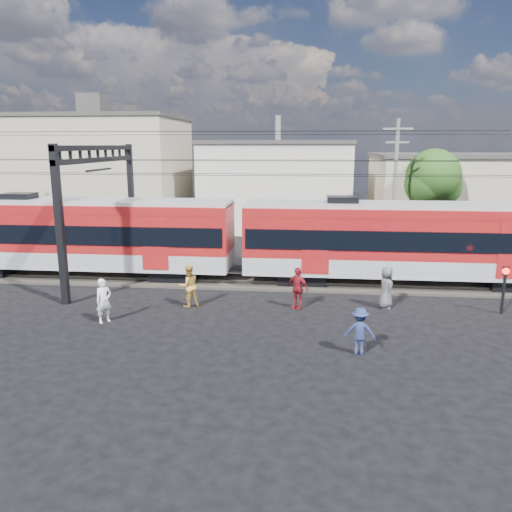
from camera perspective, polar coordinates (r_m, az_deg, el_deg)
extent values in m
plane|color=black|center=(18.22, 3.48, -9.84)|extent=(120.00, 120.00, 0.00)
cube|color=#2D2823|center=(25.77, 4.27, -2.94)|extent=(70.00, 3.40, 0.12)
cube|color=#59544C|center=(25.02, 4.22, -3.13)|extent=(70.00, 0.12, 0.12)
cube|color=#59544C|center=(26.47, 4.32, -2.26)|extent=(70.00, 0.12, 0.12)
cube|color=black|center=(26.57, -9.06, -1.95)|extent=(2.40, 2.20, 0.70)
cube|color=#94969B|center=(28.14, -19.24, -0.01)|extent=(16.00, 3.00, 0.90)
cube|color=maroon|center=(27.84, -19.49, 3.30)|extent=(16.00, 3.00, 2.40)
cube|color=black|center=(27.88, -19.45, 2.80)|extent=(15.68, 3.08, 0.95)
cube|color=#94969B|center=(27.68, -19.68, 5.85)|extent=(16.00, 2.60, 0.25)
cube|color=black|center=(25.69, 5.24, -2.34)|extent=(2.40, 2.20, 0.70)
cube|color=black|center=(27.58, 27.06, -2.66)|extent=(2.40, 2.20, 0.70)
cube|color=#94969B|center=(25.96, 16.65, -0.85)|extent=(16.00, 3.00, 0.90)
cube|color=maroon|center=(25.65, 16.88, 2.74)|extent=(16.00, 3.00, 2.40)
cube|color=black|center=(25.69, 16.84, 2.19)|extent=(15.68, 3.08, 0.95)
cube|color=#94969B|center=(25.47, 17.06, 5.51)|extent=(16.00, 2.60, 0.25)
cube|color=black|center=(23.21, -21.51, 3.17)|extent=(0.30, 0.30, 7.00)
cube|color=black|center=(31.39, -14.02, 5.91)|extent=(0.30, 0.30, 7.00)
cube|color=black|center=(27.02, -17.67, 11.70)|extent=(0.25, 9.30, 0.25)
cube|color=black|center=(27.03, -17.59, 10.43)|extent=(0.25, 9.30, 0.25)
cylinder|color=black|center=(24.18, 4.43, 9.13)|extent=(70.00, 0.03, 0.03)
cylinder|color=black|center=(25.58, 4.52, 9.31)|extent=(70.00, 0.03, 0.03)
cylinder|color=black|center=(24.15, 4.46, 10.78)|extent=(70.00, 0.03, 0.03)
cylinder|color=black|center=(25.55, 4.54, 10.88)|extent=(70.00, 0.03, 0.03)
cylinder|color=black|center=(21.35, 4.31, 14.04)|extent=(70.00, 0.03, 0.03)
cylinder|color=black|center=(28.34, 4.74, 13.67)|extent=(70.00, 0.03, 0.03)
cube|color=tan|center=(44.55, -17.65, 8.86)|extent=(14.00, 10.00, 9.00)
cube|color=#3F3D3A|center=(44.54, -18.06, 14.83)|extent=(14.28, 10.20, 0.30)
cube|color=beige|center=(44.04, 2.48, 8.09)|extent=(12.00, 12.00, 7.00)
cube|color=#3F3D3A|center=(43.91, 2.53, 12.84)|extent=(12.24, 12.24, 0.30)
cube|color=tan|center=(43.14, 24.07, 6.25)|extent=(16.00, 10.00, 6.00)
cube|color=#3F3D3A|center=(42.96, 24.45, 10.42)|extent=(16.32, 10.20, 0.30)
cylinder|color=slate|center=(32.39, 15.54, 7.36)|extent=(0.24, 0.24, 8.50)
cube|color=slate|center=(32.29, 15.93, 13.82)|extent=(1.80, 0.12, 0.12)
cube|color=slate|center=(32.28, 15.84, 12.40)|extent=(1.40, 0.12, 0.12)
cylinder|color=#382619|center=(36.16, 19.26, 3.96)|extent=(0.36, 0.36, 3.92)
sphere|color=#1F4313|center=(35.87, 19.60, 8.60)|extent=(3.64, 3.64, 3.64)
sphere|color=#1F4313|center=(36.36, 20.34, 7.48)|extent=(2.80, 2.80, 2.80)
imported|color=white|center=(20.78, -17.01, -4.90)|extent=(0.75, 0.78, 1.79)
imported|color=gold|center=(21.96, -7.72, -3.39)|extent=(1.16, 1.10, 1.89)
imported|color=navy|center=(17.32, 11.76, -8.39)|extent=(1.10, 0.68, 1.64)
imported|color=maroon|center=(21.58, 4.74, -3.67)|extent=(1.14, 0.97, 1.84)
imported|color=#515157|center=(22.31, 14.68, -3.50)|extent=(0.73, 0.98, 1.84)
cylinder|color=black|center=(23.25, 26.43, -3.70)|extent=(0.13, 0.13, 1.90)
sphere|color=#FF140C|center=(23.04, 26.65, -1.55)|extent=(0.30, 0.30, 0.30)
cube|color=black|center=(23.04, 26.65, -1.55)|extent=(0.26, 0.06, 0.37)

